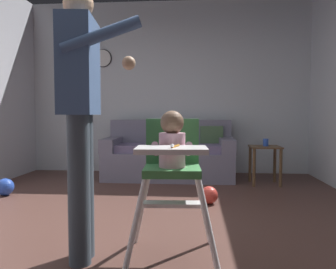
# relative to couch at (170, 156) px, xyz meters

# --- Properties ---
(ground) EXTENTS (6.09, 7.53, 0.10)m
(ground) POSITION_rel_couch_xyz_m (-0.07, -2.48, -0.38)
(ground) COLOR brown
(wall_far) EXTENTS (5.29, 0.06, 2.76)m
(wall_far) POSITION_rel_couch_xyz_m (-0.07, 0.52, 1.05)
(wall_far) COLOR silver
(wall_far) RESTS_ON ground
(couch) EXTENTS (1.89, 0.86, 0.86)m
(couch) POSITION_rel_couch_xyz_m (0.00, 0.00, 0.00)
(couch) COLOR slate
(couch) RESTS_ON ground
(high_chair) EXTENTS (0.64, 0.75, 0.98)m
(high_chair) POSITION_rel_couch_xyz_m (0.24, -2.86, 0.34)
(high_chair) COLOR white
(high_chair) RESTS_ON ground
(adult_standing) EXTENTS (0.55, 0.50, 1.74)m
(adult_standing) POSITION_rel_couch_xyz_m (-0.34, -2.92, 0.66)
(adult_standing) COLOR #3E4B57
(adult_standing) RESTS_ON ground
(toy_ball) EXTENTS (0.20, 0.20, 0.20)m
(toy_ball) POSITION_rel_couch_xyz_m (-1.83, -1.29, -0.23)
(toy_ball) COLOR #284CB7
(toy_ball) RESTS_ON ground
(toy_ball_second) EXTENTS (0.19, 0.19, 0.19)m
(toy_ball_second) POSITION_rel_couch_xyz_m (0.53, -1.46, -0.24)
(toy_ball_second) COLOR #D13D33
(toy_ball_second) RESTS_ON ground
(side_table) EXTENTS (0.40, 0.40, 0.52)m
(side_table) POSITION_rel_couch_xyz_m (1.32, -0.38, 0.05)
(side_table) COLOR brown
(side_table) RESTS_ON ground
(sippy_cup) EXTENTS (0.07, 0.07, 0.10)m
(sippy_cup) POSITION_rel_couch_xyz_m (1.33, -0.38, 0.24)
(sippy_cup) COLOR #284CB7
(sippy_cup) RESTS_ON side_table
(wall_clock) EXTENTS (0.29, 0.04, 0.29)m
(wall_clock) POSITION_rel_couch_xyz_m (-1.13, 0.48, 1.53)
(wall_clock) COLOR white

